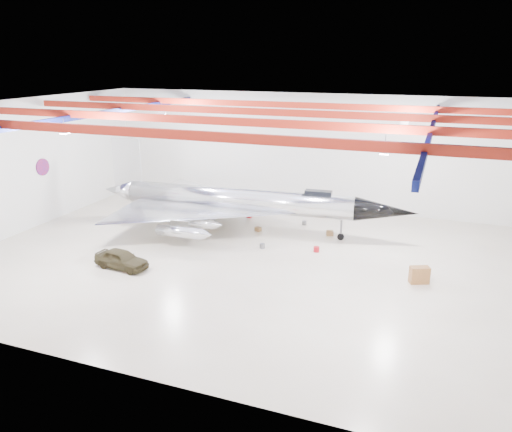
% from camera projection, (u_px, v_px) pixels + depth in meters
% --- Properties ---
extents(floor, '(40.00, 40.00, 0.00)m').
position_uv_depth(floor, '(246.00, 259.00, 36.75)').
color(floor, '#BBAC95').
rests_on(floor, ground).
extents(wall_back, '(40.00, 0.00, 40.00)m').
position_uv_depth(wall_back, '(302.00, 151.00, 48.45)').
color(wall_back, silver).
rests_on(wall_back, floor).
extents(wall_left, '(0.00, 30.00, 30.00)m').
position_uv_depth(wall_left, '(24.00, 166.00, 41.78)').
color(wall_left, silver).
rests_on(wall_left, floor).
extents(ceiling, '(40.00, 40.00, 0.00)m').
position_uv_depth(ceiling, '(245.00, 107.00, 33.40)').
color(ceiling, '#0A0F38').
rests_on(ceiling, wall_back).
extents(ceiling_structure, '(39.50, 29.50, 1.08)m').
position_uv_depth(ceiling_structure, '(245.00, 117.00, 33.61)').
color(ceiling_structure, maroon).
rests_on(ceiling_structure, ceiling).
extents(wall_roundel, '(0.10, 1.50, 1.50)m').
position_uv_depth(wall_roundel, '(43.00, 167.00, 43.69)').
color(wall_roundel, '#B21414').
rests_on(wall_roundel, wall_left).
extents(jet_aircraft, '(27.40, 16.80, 7.47)m').
position_uv_depth(jet_aircraft, '(237.00, 203.00, 42.15)').
color(jet_aircraft, silver).
rests_on(jet_aircraft, floor).
extents(jeep, '(4.13, 1.98, 1.36)m').
position_uv_depth(jeep, '(121.00, 259.00, 34.96)').
color(jeep, '#312B18').
rests_on(jeep, floor).
extents(desk, '(1.39, 1.07, 1.14)m').
position_uv_depth(desk, '(419.00, 275.00, 32.68)').
color(desk, brown).
rests_on(desk, floor).
extents(crate_ply, '(0.61, 0.55, 0.35)m').
position_uv_depth(crate_ply, '(213.00, 226.00, 43.27)').
color(crate_ply, olive).
rests_on(crate_ply, floor).
extents(toolbox_red, '(0.45, 0.36, 0.31)m').
position_uv_depth(toolbox_red, '(249.00, 216.00, 46.16)').
color(toolbox_red, '#A8101A').
rests_on(toolbox_red, floor).
extents(engine_drum, '(0.48, 0.48, 0.37)m').
position_uv_depth(engine_drum, '(262.00, 246.00, 38.75)').
color(engine_drum, '#59595B').
rests_on(engine_drum, floor).
extents(parts_bin, '(0.69, 0.62, 0.40)m').
position_uv_depth(parts_bin, '(330.00, 233.00, 41.54)').
color(parts_bin, olive).
rests_on(parts_bin, floor).
extents(crate_small, '(0.38, 0.33, 0.24)m').
position_uv_depth(crate_small, '(206.00, 215.00, 46.67)').
color(crate_small, '#59595B').
rests_on(crate_small, floor).
extents(tool_chest, '(0.55, 0.55, 0.40)m').
position_uv_depth(tool_chest, '(316.00, 249.00, 38.04)').
color(tool_chest, '#A8101A').
rests_on(tool_chest, floor).
extents(oil_barrel, '(0.59, 0.53, 0.34)m').
position_uv_depth(oil_barrel, '(258.00, 229.00, 42.59)').
color(oil_barrel, olive).
rests_on(oil_barrel, floor).
extents(spares_box, '(0.45, 0.45, 0.35)m').
position_uv_depth(spares_box, '(304.00, 223.00, 44.18)').
color(spares_box, '#59595B').
rests_on(spares_box, floor).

